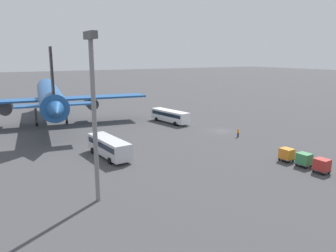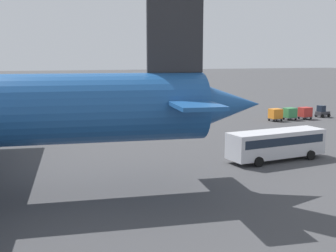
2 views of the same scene
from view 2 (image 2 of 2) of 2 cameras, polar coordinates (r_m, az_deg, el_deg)
ground_plane at (r=67.35m, az=-3.12°, el=0.26°), size 600.00×600.00×0.00m
shuttle_bus_near at (r=59.34m, az=-14.07°, el=0.55°), size 11.95×4.55×3.01m
shuttle_bus_far at (r=44.77m, az=14.46°, el=-2.18°), size 10.94×3.93×3.08m
baggage_tug at (r=80.12m, az=20.15°, el=1.82°), size 2.56×1.92×2.10m
worker_person at (r=68.70m, az=1.74°, el=1.18°), size 0.38×0.38×1.74m
cargo_cart_red at (r=76.25m, az=18.08°, el=1.77°), size 2.09×1.79×2.06m
cargo_cart_green at (r=74.52m, az=16.18°, el=1.70°), size 2.09×1.79×2.06m
cargo_cart_orange at (r=72.60m, az=14.35°, el=1.59°), size 2.09×1.79×2.06m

